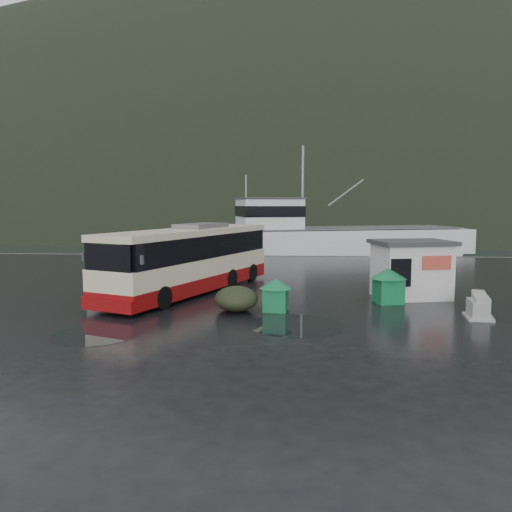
# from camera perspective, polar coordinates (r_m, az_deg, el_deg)

# --- Properties ---
(ground) EXTENTS (160.00, 160.00, 0.00)m
(ground) POSITION_cam_1_polar(r_m,az_deg,el_deg) (23.16, 0.53, -5.18)
(ground) COLOR black
(ground) RESTS_ON ground
(harbor_water) EXTENTS (300.00, 180.00, 0.02)m
(harbor_water) POSITION_cam_1_polar(r_m,az_deg,el_deg) (132.76, 3.39, 4.10)
(harbor_water) COLOR black
(harbor_water) RESTS_ON ground
(quay_edge) EXTENTS (160.00, 0.60, 1.50)m
(quay_edge) POSITION_cam_1_polar(r_m,az_deg,el_deg) (42.94, 2.13, 0.02)
(quay_edge) COLOR #999993
(quay_edge) RESTS_ON ground
(headland) EXTENTS (780.00, 540.00, 570.00)m
(headland) POSITION_cam_1_polar(r_m,az_deg,el_deg) (272.85, 5.81, 5.09)
(headland) COLOR black
(headland) RESTS_ON ground
(coach_bus) EXTENTS (7.41, 12.58, 3.48)m
(coach_bus) POSITION_cam_1_polar(r_m,az_deg,el_deg) (25.67, -7.40, -4.12)
(coach_bus) COLOR beige
(coach_bus) RESTS_ON ground
(white_van) EXTENTS (2.77, 6.21, 2.51)m
(white_van) POSITION_cam_1_polar(r_m,az_deg,el_deg) (25.64, -13.60, -4.25)
(white_van) COLOR silver
(white_van) RESTS_ON ground
(waste_bin_left) EXTENTS (1.12, 1.12, 1.39)m
(waste_bin_left) POSITION_cam_1_polar(r_m,az_deg,el_deg) (21.12, 2.27, -6.29)
(waste_bin_left) COLOR #14723E
(waste_bin_left) RESTS_ON ground
(waste_bin_right) EXTENTS (1.38, 1.38, 1.62)m
(waste_bin_right) POSITION_cam_1_polar(r_m,az_deg,el_deg) (23.53, 14.85, -5.21)
(waste_bin_right) COLOR #14723E
(waste_bin_right) RESTS_ON ground
(dome_tent) EXTENTS (2.22, 2.83, 1.01)m
(dome_tent) POSITION_cam_1_polar(r_m,az_deg,el_deg) (21.23, -2.25, -6.22)
(dome_tent) COLOR #272C1A
(dome_tent) RESTS_ON ground
(ticket_kiosk) EXTENTS (4.02, 3.37, 2.76)m
(ticket_kiosk) POSITION_cam_1_polar(r_m,az_deg,el_deg) (25.16, 17.20, -4.55)
(ticket_kiosk) COLOR silver
(ticket_kiosk) RESTS_ON ground
(jersey_barrier_a) EXTENTS (0.91, 1.51, 0.71)m
(jersey_barrier_a) POSITION_cam_1_polar(r_m,az_deg,el_deg) (21.64, 23.72, -6.51)
(jersey_barrier_a) COLOR #999993
(jersey_barrier_a) RESTS_ON ground
(jersey_barrier_b) EXTENTS (1.23, 1.77, 0.80)m
(jersey_barrier_b) POSITION_cam_1_polar(r_m,az_deg,el_deg) (23.00, 24.06, -5.80)
(jersey_barrier_b) COLOR #999993
(jersey_barrier_b) RESTS_ON ground
(jersey_barrier_c) EXTENTS (1.25, 1.89, 0.87)m
(jersey_barrier_c) POSITION_cam_1_polar(r_m,az_deg,el_deg) (21.88, 24.23, -6.39)
(jersey_barrier_c) COLOR #999993
(jersey_barrier_c) RESTS_ON ground
(fishing_trawler) EXTENTS (29.32, 14.25, 11.49)m
(fishing_trawler) POSITION_cam_1_polar(r_m,az_deg,el_deg) (49.53, 8.94, 0.76)
(fishing_trawler) COLOR silver
(fishing_trawler) RESTS_ON ground
(puddles) EXTENTS (10.17, 5.10, 0.01)m
(puddles) POSITION_cam_1_polar(r_m,az_deg,el_deg) (18.20, -4.28, -8.31)
(puddles) COLOR black
(puddles) RESTS_ON ground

